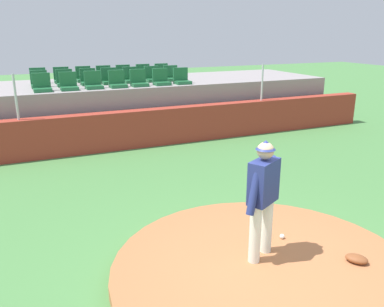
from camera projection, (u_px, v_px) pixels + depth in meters
The scene contains 30 objects.
ground_plane at pixel (264, 278), 5.45m from camera, with size 60.00×60.00×0.00m, color #498142.
pitchers_mound at pixel (264, 272), 5.42m from camera, with size 4.16×4.16×0.20m, color #AA683E.
pitcher at pixel (263, 191), 5.34m from camera, with size 0.68×0.45×1.69m.
baseball at pixel (282, 236), 6.08m from camera, with size 0.07×0.07×0.07m, color white.
fielding_glove at pixel (357, 259), 5.45m from camera, with size 0.30×0.20×0.11m, color brown.
brick_barrier at pixel (128, 130), 11.36m from camera, with size 16.69×0.40×1.07m, color #A13527.
fence_post_left at pixel (16, 97), 9.94m from camera, with size 0.06×0.06×1.15m, color silver.
fence_post_right at pixel (262, 82), 12.76m from camera, with size 0.06×0.06×1.15m, color silver.
bleacher_platform at pixel (109, 107), 13.26m from camera, with size 14.90×3.58×1.61m, color gray.
stadium_chair_0 at pixel (42, 86), 11.07m from camera, with size 0.48×0.44×0.50m.
stadium_chair_1 at pixel (69, 84), 11.35m from camera, with size 0.48×0.44×0.50m.
stadium_chair_2 at pixel (93, 83), 11.62m from camera, with size 0.48×0.44×0.50m.
stadium_chair_3 at pixel (117, 82), 11.87m from camera, with size 0.48×0.44×0.50m.
stadium_chair_4 at pixel (139, 81), 12.13m from camera, with size 0.48×0.44×0.50m.
stadium_chair_5 at pixel (161, 80), 12.41m from camera, with size 0.48×0.44×0.50m.
stadium_chair_6 at pixel (182, 79), 12.66m from camera, with size 0.48×0.44×0.50m.
stadium_chair_7 at pixel (40, 82), 11.81m from camera, with size 0.48×0.44×0.50m.
stadium_chair_8 at pixel (65, 81), 12.13m from camera, with size 0.48×0.44×0.50m.
stadium_chair_9 at pixel (89, 80), 12.41m from camera, with size 0.48×0.44×0.50m.
stadium_chair_10 at pixel (109, 79), 12.63m from camera, with size 0.48×0.44×0.50m.
stadium_chair_11 at pixel (131, 78), 12.94m from camera, with size 0.48×0.44×0.50m.
stadium_chair_12 at pixel (152, 77), 13.22m from camera, with size 0.48×0.44×0.50m.
stadium_chair_13 at pixel (172, 76), 13.46m from camera, with size 0.48×0.44×0.50m.
stadium_chair_14 at pixel (38, 79), 12.63m from camera, with size 0.48×0.44×0.50m.
stadium_chair_15 at pixel (62, 78), 12.90m from camera, with size 0.48×0.44×0.50m.
stadium_chair_16 at pixel (84, 77), 13.17m from camera, with size 0.48×0.44×0.50m.
stadium_chair_17 at pixel (104, 76), 13.43m from camera, with size 0.48×0.44×0.50m.
stadium_chair_18 at pixel (124, 75), 13.70m from camera, with size 0.48×0.44×0.50m.
stadium_chair_19 at pixel (144, 74), 13.99m from camera, with size 0.48×0.44×0.50m.
stadium_chair_20 at pixel (162, 73), 14.24m from camera, with size 0.48×0.44×0.50m.
Camera 1 is at (-2.81, -3.90, 3.23)m, focal length 37.36 mm.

